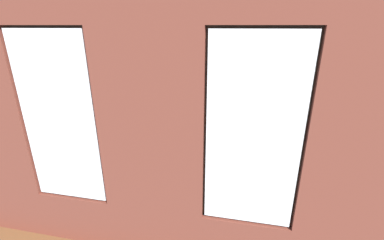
# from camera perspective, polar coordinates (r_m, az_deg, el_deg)

# --- Properties ---
(ground_plane) EXTENTS (6.88, 5.87, 0.10)m
(ground_plane) POSITION_cam_1_polar(r_m,az_deg,el_deg) (5.97, 0.41, -9.31)
(ground_plane) COLOR brown
(brick_wall_with_windows) EXTENTS (6.28, 0.30, 3.36)m
(brick_wall_with_windows) POSITION_cam_1_polar(r_m,az_deg,el_deg) (3.01, -9.14, -4.60)
(brick_wall_with_windows) COLOR brown
(brick_wall_with_windows) RESTS_ON ground_plane
(white_wall_right) EXTENTS (0.10, 4.87, 3.36)m
(white_wall_right) POSITION_cam_1_polar(r_m,az_deg,el_deg) (6.50, -27.96, 7.14)
(white_wall_right) COLOR white
(white_wall_right) RESTS_ON ground_plane
(couch_by_window) EXTENTS (1.80, 0.87, 0.80)m
(couch_by_window) POSITION_cam_1_polar(r_m,az_deg,el_deg) (4.22, -4.83, -17.35)
(couch_by_window) COLOR black
(couch_by_window) RESTS_ON ground_plane
(couch_left) EXTENTS (0.93, 2.04, 0.80)m
(couch_left) POSITION_cam_1_polar(r_m,az_deg,el_deg) (5.52, 25.56, -9.68)
(couch_left) COLOR black
(couch_left) RESTS_ON ground_plane
(coffee_table) EXTENTS (1.44, 0.82, 0.42)m
(coffee_table) POSITION_cam_1_polar(r_m,az_deg,el_deg) (5.88, 1.96, -5.18)
(coffee_table) COLOR tan
(coffee_table) RESTS_ON ground_plane
(cup_ceramic) EXTENTS (0.09, 0.09, 0.11)m
(cup_ceramic) POSITION_cam_1_polar(r_m,az_deg,el_deg) (5.96, 0.43, -3.73)
(cup_ceramic) COLOR #4C4C51
(cup_ceramic) RESTS_ON coffee_table
(candle_jar) EXTENTS (0.08, 0.08, 0.10)m
(candle_jar) POSITION_cam_1_polar(r_m,az_deg,el_deg) (5.71, 2.83, -4.90)
(candle_jar) COLOR #B7333D
(candle_jar) RESTS_ON coffee_table
(remote_silver) EXTENTS (0.18, 0.11, 0.02)m
(remote_silver) POSITION_cam_1_polar(r_m,az_deg,el_deg) (5.83, -2.45, -4.79)
(remote_silver) COLOR #B2B2B7
(remote_silver) RESTS_ON coffee_table
(remote_gray) EXTENTS (0.17, 0.14, 0.02)m
(remote_gray) POSITION_cam_1_polar(r_m,az_deg,el_deg) (5.94, 5.99, -4.39)
(remote_gray) COLOR #59595B
(remote_gray) RESTS_ON coffee_table
(remote_black) EXTENTS (0.18, 0.11, 0.02)m
(remote_black) POSITION_cam_1_polar(r_m,az_deg,el_deg) (5.86, 1.97, -4.66)
(remote_black) COLOR black
(remote_black) RESTS_ON coffee_table
(media_console) EXTENTS (1.29, 0.42, 0.54)m
(media_console) POSITION_cam_1_polar(r_m,az_deg,el_deg) (6.51, -25.53, -5.67)
(media_console) COLOR black
(media_console) RESTS_ON ground_plane
(tv_flatscreen) EXTENTS (1.16, 0.20, 0.82)m
(tv_flatscreen) POSITION_cam_1_polar(r_m,az_deg,el_deg) (6.27, -26.45, -0.03)
(tv_flatscreen) COLOR black
(tv_flatscreen) RESTS_ON media_console
(papasan_chair) EXTENTS (1.16, 1.16, 0.71)m
(papasan_chair) POSITION_cam_1_polar(r_m,az_deg,el_deg) (7.38, 4.19, 0.87)
(papasan_chair) COLOR olive
(papasan_chair) RESTS_ON ground_plane
(potted_plant_near_tv) EXTENTS (0.83, 0.91, 1.25)m
(potted_plant_near_tv) POSITION_cam_1_polar(r_m,az_deg,el_deg) (5.24, -28.43, -6.63)
(potted_plant_near_tv) COLOR beige
(potted_plant_near_tv) RESTS_ON ground_plane
(potted_plant_beside_window_right) EXTENTS (0.83, 0.80, 1.15)m
(potted_plant_beside_window_right) POSITION_cam_1_polar(r_m,az_deg,el_deg) (4.67, -25.56, -11.09)
(potted_plant_beside_window_right) COLOR brown
(potted_plant_beside_window_right) RESTS_ON ground_plane
(potted_plant_by_left_couch) EXTENTS (0.32, 0.32, 0.55)m
(potted_plant_by_left_couch) POSITION_cam_1_polar(r_m,az_deg,el_deg) (6.71, 19.65, -3.05)
(potted_plant_by_left_couch) COLOR #47423D
(potted_plant_by_left_couch) RESTS_ON ground_plane
(potted_plant_between_couches) EXTENTS (0.57, 0.57, 0.82)m
(potted_plant_between_couches) POSITION_cam_1_polar(r_m,az_deg,el_deg) (4.02, 14.89, -16.44)
(potted_plant_between_couches) COLOR beige
(potted_plant_between_couches) RESTS_ON ground_plane
(potted_plant_corner_near_left) EXTENTS (0.75, 0.75, 1.00)m
(potted_plant_corner_near_left) POSITION_cam_1_polar(r_m,az_deg,el_deg) (7.55, 23.19, 1.15)
(potted_plant_corner_near_left) COLOR beige
(potted_plant_corner_near_left) RESTS_ON ground_plane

